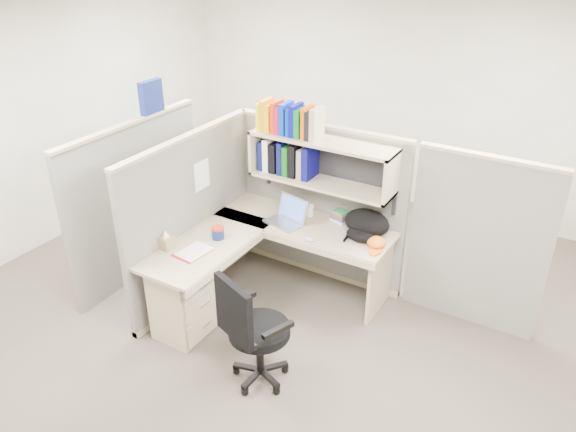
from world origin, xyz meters
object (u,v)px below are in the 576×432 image
Objects in this scene: desk at (218,280)px; backpack at (364,225)px; snack_canister at (218,232)px; task_chair at (255,346)px; laptop at (284,212)px.

desk is 1.41m from backpack.
snack_canister is 0.12× the size of task_chair.
backpack is 0.42× the size of task_chair.
desk is at bearing -129.07° from backpack.
laptop is at bearing 72.09° from desk.
backpack is at bearing 31.51° from snack_canister.
task_chair reaches higher than snack_canister.
snack_canister is at bearing -139.52° from backpack.
snack_canister is 1.19m from task_chair.
desk is at bearing 145.93° from task_chair.
task_chair is (0.49, -1.25, -0.50)m from laptop.
task_chair is (-0.27, -1.40, -0.49)m from backpack.
snack_canister is (-1.14, -0.70, -0.07)m from backpack.
backpack is 1.51m from task_chair.
task_chair reaches higher than backpack.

